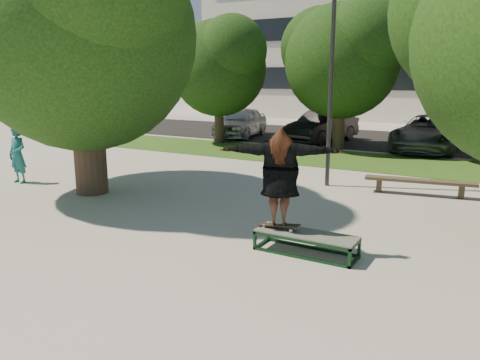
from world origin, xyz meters
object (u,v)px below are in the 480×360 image
Objects in this scene: grind_box at (306,243)px; car_grey at (430,133)px; car_silver_a at (240,122)px; tree_left at (81,22)px; car_dark at (322,127)px; bystander at (18,155)px; bench at (420,182)px; lamppost at (331,74)px.

grind_box is 0.34× the size of car_grey.
car_silver_a reaches higher than car_grey.
car_dark is at bearing 81.26° from tree_left.
bystander is at bearing -173.84° from tree_left.
car_silver_a is (-2.48, 12.41, -3.65)m from tree_left.
car_dark is (4.64, 12.85, -0.08)m from bystander.
bystander is (-2.71, -0.29, -3.59)m from tree_left.
car_dark reaches higher than car_grey.
bench is at bearing 79.55° from grind_box.
tree_left reaches higher than grind_box.
bench is (1.00, 5.42, 0.17)m from grind_box.
bystander is 13.66m from car_dark.
lamppost is at bearing -57.56° from car_silver_a.
lamppost is at bearing -97.87° from car_grey.
grind_box is 5.52m from bench.
tree_left is 2.53× the size of bench.
grind_box is at bearing -60.69° from car_dark.
bystander is 11.37m from bench.
lamppost is at bearing 36.42° from tree_left.
grind_box is at bearing -74.18° from lamppost.
lamppost reaches higher than grind_box.
lamppost is 1.34× the size of car_dark.
lamppost is 11.76m from car_silver_a.
car_silver_a is 0.99× the size of car_dark.
grind_box is at bearing -66.09° from car_silver_a.
car_grey is (6.79, 12.41, -3.68)m from tree_left.
lamppost is 1.35× the size of car_silver_a.
car_dark reaches higher than bench.
tree_left is 6.70m from lamppost.
bystander is at bearing -167.03° from bench.
car_grey is (4.86, -0.15, -0.01)m from car_dark.
bench is at bearing -49.18° from car_silver_a.
car_silver_a reaches higher than car_dark.
car_dark is (4.41, 0.15, -0.02)m from car_silver_a.
bench is (2.50, 0.13, -2.79)m from lamppost.
car_dark is (-3.36, 8.65, -2.40)m from lamppost.
car_grey is (9.28, 0.00, -0.03)m from car_silver_a.
tree_left is at bearing 3.07° from bystander.
bench is at bearing -45.38° from car_dark.
lamppost is at bearing -58.67° from car_dark.
grind_box is at bearing -11.55° from tree_left.
lamppost is 9.33m from bystander.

